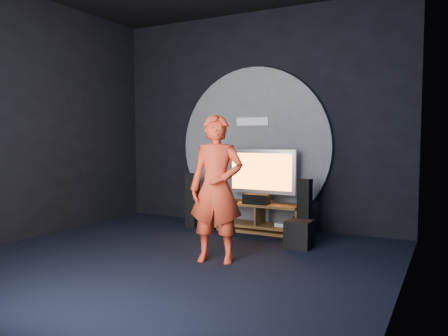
# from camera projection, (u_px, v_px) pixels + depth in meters

# --- Properties ---
(floor) EXTENTS (5.00, 5.00, 0.00)m
(floor) POSITION_uv_depth(u_px,v_px,m) (168.00, 263.00, 5.10)
(floor) COLOR black
(floor) RESTS_ON ground
(back_wall) EXTENTS (5.00, 0.04, 3.50)m
(back_wall) POSITION_uv_depth(u_px,v_px,m) (255.00, 120.00, 7.18)
(back_wall) COLOR black
(back_wall) RESTS_ON ground
(left_wall) EXTENTS (0.04, 5.00, 3.50)m
(left_wall) POSITION_uv_depth(u_px,v_px,m) (21.00, 117.00, 6.14)
(left_wall) COLOR black
(left_wall) RESTS_ON ground
(right_wall) EXTENTS (0.04, 5.00, 3.50)m
(right_wall) POSITION_uv_depth(u_px,v_px,m) (402.00, 104.00, 3.81)
(right_wall) COLOR black
(right_wall) RESTS_ON ground
(wall_disc_panel) EXTENTS (2.60, 0.11, 2.60)m
(wall_disc_panel) POSITION_uv_depth(u_px,v_px,m) (254.00, 147.00, 7.16)
(wall_disc_panel) COLOR #515156
(wall_disc_panel) RESTS_ON ground
(media_console) EXTENTS (1.36, 0.45, 0.45)m
(media_console) POSITION_uv_depth(u_px,v_px,m) (260.00, 219.00, 6.76)
(media_console) COLOR brown
(media_console) RESTS_ON ground
(tv) EXTENTS (1.11, 0.22, 0.83)m
(tv) POSITION_uv_depth(u_px,v_px,m) (262.00, 173.00, 6.77)
(tv) COLOR #A8A8AF
(tv) RESTS_ON media_console
(center_speaker) EXTENTS (0.40, 0.15, 0.15)m
(center_speaker) POSITION_uv_depth(u_px,v_px,m) (256.00, 199.00, 6.61)
(center_speaker) COLOR black
(center_speaker) RESTS_ON media_console
(remote) EXTENTS (0.18, 0.05, 0.02)m
(remote) POSITION_uv_depth(u_px,v_px,m) (232.00, 201.00, 6.83)
(remote) COLOR black
(remote) RESTS_ON media_console
(tower_speaker_left) EXTENTS (0.17, 0.19, 0.87)m
(tower_speaker_left) POSITION_uv_depth(u_px,v_px,m) (193.00, 200.00, 7.13)
(tower_speaker_left) COLOR black
(tower_speaker_left) RESTS_ON ground
(tower_speaker_right) EXTENTS (0.17, 0.19, 0.87)m
(tower_speaker_right) POSITION_uv_depth(u_px,v_px,m) (305.00, 210.00, 6.19)
(tower_speaker_right) COLOR black
(tower_speaker_right) RESTS_ON ground
(subwoofer) EXTENTS (0.33, 0.33, 0.36)m
(subwoofer) POSITION_uv_depth(u_px,v_px,m) (299.00, 234.00, 5.78)
(subwoofer) COLOR black
(subwoofer) RESTS_ON ground
(player) EXTENTS (0.72, 0.57, 1.73)m
(player) POSITION_uv_depth(u_px,v_px,m) (216.00, 189.00, 5.09)
(player) COLOR red
(player) RESTS_ON ground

